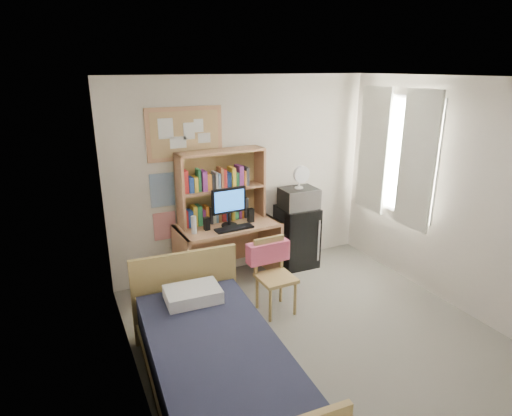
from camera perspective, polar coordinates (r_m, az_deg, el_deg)
name	(u,v)px	position (r m, az deg, el deg)	size (l,w,h in m)	color
floor	(329,350)	(4.57, 9.76, -18.11)	(3.60, 4.20, 0.02)	gray
ceiling	(347,78)	(3.70, 12.02, 16.59)	(3.60, 4.20, 0.02)	white
wall_back	(244,177)	(5.69, -1.62, 4.22)	(3.60, 0.04, 2.60)	beige
wall_left	(135,265)	(3.29, -15.81, -7.35)	(0.04, 4.20, 2.60)	beige
wall_right	(475,202)	(5.18, 27.19, 0.70)	(0.04, 4.20, 2.60)	beige
window_unit	(396,155)	(5.85, 18.13, 6.71)	(0.10, 1.40, 1.70)	white
curtain_left	(417,161)	(5.55, 20.69, 5.84)	(0.04, 0.55, 1.70)	silver
curtain_right	(373,150)	(6.12, 15.37, 7.44)	(0.04, 0.55, 1.70)	silver
bulletin_board	(185,134)	(5.30, -9.47, 9.76)	(0.94, 0.03, 0.64)	tan
poster_wave	(162,190)	(5.36, -12.39, 2.35)	(0.30, 0.01, 0.42)	#265A9A
poster_japan	(165,226)	(5.51, -12.06, -2.35)	(0.28, 0.01, 0.36)	red
desk	(228,253)	(5.55, -3.75, -6.04)	(1.28, 0.64, 0.80)	tan
desk_chair	(276,277)	(4.88, 2.70, -9.23)	(0.43, 0.43, 0.86)	tan
mini_fridge	(297,236)	(6.03, 5.43, -3.77)	(0.50, 0.50, 0.85)	black
bed	(218,374)	(3.78, -5.14, -21.22)	(1.04, 2.08, 0.57)	#1C1E32
hutch	(222,186)	(5.39, -4.61, 2.89)	(1.12, 0.28, 0.92)	tan
monitor	(229,208)	(5.27, -3.62, 0.06)	(0.45, 0.04, 0.48)	black
keyboard	(234,228)	(5.23, -2.93, -2.72)	(0.48, 0.15, 0.02)	black
speaker_left	(207,224)	(5.21, -6.58, -2.09)	(0.07, 0.07, 0.16)	black
speaker_right	(251,215)	(5.44, -0.72, -0.98)	(0.07, 0.07, 0.17)	black
water_bottle	(194,225)	(5.11, -8.30, -2.24)	(0.06, 0.06, 0.22)	white
hoodie	(268,252)	(4.94, 1.59, -5.85)	(0.50, 0.15, 0.24)	#E8587E
microwave	(299,198)	(5.83, 5.69, 1.32)	(0.48, 0.36, 0.28)	#B8B9BD
desk_fan	(299,178)	(5.75, 5.78, 3.99)	(0.23, 0.23, 0.28)	white
pillow	(193,294)	(4.18, -8.43, -11.30)	(0.51, 0.36, 0.12)	white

